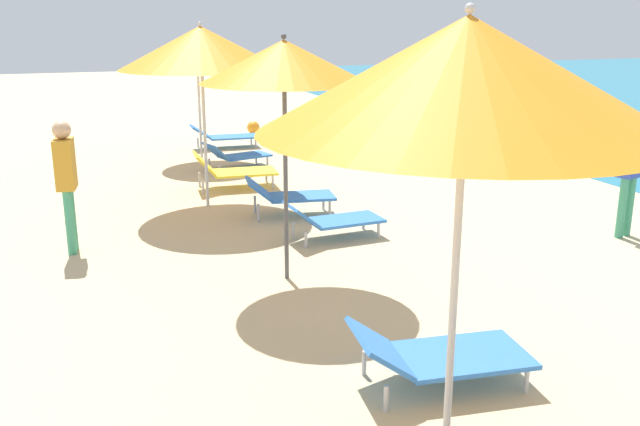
% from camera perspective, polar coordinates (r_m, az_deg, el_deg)
% --- Properties ---
extents(umbrella_second, '(2.43, 2.43, 2.98)m').
position_cam_1_polar(umbrella_second, '(4.12, 11.88, 10.97)').
color(umbrella_second, silver).
rests_on(umbrella_second, ground).
extents(lounger_second_shoreside, '(1.51, 0.85, 0.53)m').
position_cam_1_polar(lounger_second_shoreside, '(5.84, 9.63, -11.27)').
color(lounger_second_shoreside, blue).
rests_on(lounger_second_shoreside, ground).
extents(umbrella_third, '(1.81, 1.81, 2.74)m').
position_cam_1_polar(umbrella_third, '(7.55, -2.96, 12.24)').
color(umbrella_third, '#4C4C51').
rests_on(umbrella_third, ground).
extents(lounger_third_shoreside, '(1.34, 0.63, 0.54)m').
position_cam_1_polar(lounger_third_shoreside, '(9.39, 1.06, -0.49)').
color(lounger_third_shoreside, blue).
rests_on(lounger_third_shoreside, ground).
extents(umbrella_fourth, '(2.47, 2.47, 2.83)m').
position_cam_1_polar(umbrella_fourth, '(10.86, -9.72, 13.17)').
color(umbrella_fourth, silver).
rests_on(umbrella_fourth, ground).
extents(lounger_fourth_shoreside, '(1.46, 0.79, 0.65)m').
position_cam_1_polar(lounger_fourth_shoreside, '(12.28, -7.14, 3.51)').
color(lounger_fourth_shoreside, yellow).
rests_on(lounger_fourth_shoreside, ground).
extents(lounger_fourth_inland, '(1.38, 0.78, 0.60)m').
position_cam_1_polar(lounger_fourth_inland, '(10.46, -2.57, 1.51)').
color(lounger_fourth_inland, blue).
rests_on(lounger_fourth_inland, ground).
extents(umbrella_farthest, '(1.99, 1.99, 2.46)m').
position_cam_1_polar(umbrella_farthest, '(14.59, -10.03, 12.69)').
color(umbrella_farthest, silver).
rests_on(umbrella_farthest, ground).
extents(lounger_farthest_shoreside, '(1.55, 0.69, 0.54)m').
position_cam_1_polar(lounger_farthest_shoreside, '(16.15, -7.86, 6.29)').
color(lounger_farthest_shoreside, blue).
rests_on(lounger_farthest_shoreside, ground).
extents(lounger_farthest_inland, '(1.38, 0.86, 0.54)m').
position_cam_1_polar(lounger_farthest_inland, '(13.92, -6.85, 4.75)').
color(lounger_farthest_inland, blue).
rests_on(lounger_farthest_inland, ground).
extents(person_walking_near, '(0.40, 0.31, 1.69)m').
position_cam_1_polar(person_walking_near, '(10.19, 24.09, 3.79)').
color(person_walking_near, '#3F9972').
rests_on(person_walking_near, ground).
extents(person_walking_mid, '(0.27, 0.39, 1.69)m').
position_cam_1_polar(person_walking_mid, '(9.22, -20.06, 3.04)').
color(person_walking_mid, '#3F9972').
rests_on(person_walking_mid, ground).
extents(beach_ball, '(0.32, 0.32, 0.32)m').
position_cam_1_polar(beach_ball, '(18.04, -5.47, 6.97)').
color(beach_ball, orange).
rests_on(beach_ball, ground).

